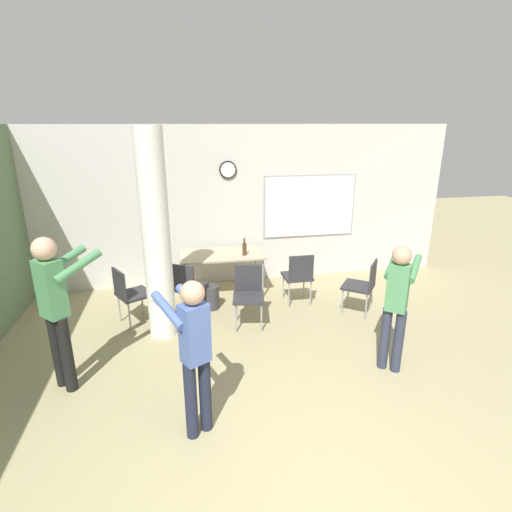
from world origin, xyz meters
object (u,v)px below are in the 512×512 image
folding_table (222,257)px  person_playing_front (194,347)px  chair_table_front (249,292)px  person_watching_back (56,303)px  bottle_on_table (244,249)px  chair_table_left (187,285)px  person_playing_side (397,299)px  chair_near_pillar (129,292)px  chair_mid_room (363,283)px  chair_table_right (298,274)px

folding_table → person_playing_front: 3.28m
chair_table_front → person_watching_back: bearing=-154.6°
folding_table → bottle_on_table: size_ratio=4.75×
chair_table_left → chair_table_front: (0.87, -0.42, 0.00)m
bottle_on_table → person_playing_side: 2.81m
folding_table → chair_near_pillar: chair_near_pillar is taller
chair_mid_room → chair_table_front: size_ratio=1.00×
chair_table_right → person_watching_back: 3.56m
chair_near_pillar → chair_table_right: 2.60m
chair_mid_room → person_playing_side: bearing=-101.2°
chair_table_left → person_playing_front: person_playing_front is taller
chair_mid_room → bottle_on_table: bearing=147.4°
chair_table_right → chair_table_front: bearing=-149.7°
chair_table_right → person_playing_side: size_ratio=0.56×
chair_table_right → person_playing_front: 3.13m
bottle_on_table → person_playing_front: (-0.95, -3.07, 0.09)m
bottle_on_table → chair_mid_room: bearing=-32.6°
bottle_on_table → chair_table_right: (0.79, -0.51, -0.32)m
chair_mid_room → person_playing_side: size_ratio=0.56×
folding_table → person_playing_side: (1.73, -2.60, 0.24)m
chair_near_pillar → person_playing_front: 2.54m
bottle_on_table → chair_table_front: size_ratio=0.34×
chair_table_front → person_playing_side: size_ratio=0.56×
chair_mid_room → person_watching_back: (-3.99, -1.05, 0.52)m
person_playing_side → bottle_on_table: bearing=119.1°
chair_table_right → person_playing_front: (-1.75, -2.56, 0.41)m
person_playing_front → person_playing_side: bearing=14.9°
person_playing_front → person_watching_back: size_ratio=0.89×
person_playing_side → person_watching_back: bearing=174.5°
chair_table_left → bottle_on_table: bearing=32.0°
chair_table_front → chair_table_right: bearing=30.3°
bottle_on_table → person_playing_side: (1.37, -2.46, 0.08)m
chair_table_front → chair_near_pillar: bearing=169.2°
chair_table_front → person_watching_back: size_ratio=0.50×
chair_mid_room → chair_near_pillar: (-3.45, 0.34, 0.00)m
person_watching_back → chair_table_right: bearing=26.9°
bottle_on_table → chair_table_right: bearing=-32.7°
person_playing_side → chair_near_pillar: bearing=151.2°
person_watching_back → person_playing_side: (3.72, -0.36, -0.12)m
person_playing_front → person_watching_back: person_watching_back is taller
folding_table → person_playing_front: bearing=-100.4°
folding_table → chair_table_left: chair_table_left is taller
chair_table_front → person_playing_front: person_playing_front is taller
bottle_on_table → chair_mid_room: bottle_on_table is taller
bottle_on_table → person_playing_front: size_ratio=0.19×
bottle_on_table → chair_table_right: size_ratio=0.34×
chair_table_front → chair_near_pillar: size_ratio=1.00×
chair_mid_room → chair_table_left: size_ratio=1.00×
person_playing_side → chair_table_left: bearing=141.9°
chair_mid_room → person_watching_back: bearing=-165.3°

